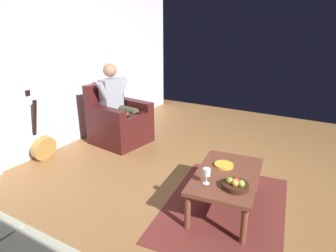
# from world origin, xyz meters

# --- Properties ---
(ground_plane) EXTENTS (7.14, 7.14, 0.00)m
(ground_plane) POSITION_xyz_m (0.00, 0.00, 0.00)
(ground_plane) COLOR olive
(wall_back) EXTENTS (6.35, 0.06, 2.79)m
(wall_back) POSITION_xyz_m (0.00, -2.81, 1.39)
(wall_back) COLOR silver
(wall_back) RESTS_ON ground
(rug) EXTENTS (1.89, 1.45, 0.01)m
(rug) POSITION_xyz_m (0.24, 0.08, 0.00)
(rug) COLOR maroon
(rug) RESTS_ON ground
(armchair) EXTENTS (0.87, 0.90, 0.98)m
(armchair) POSITION_xyz_m (-0.64, -2.11, 0.35)
(armchair) COLOR #401515
(armchair) RESTS_ON ground
(person_seated) EXTENTS (0.64, 0.62, 1.31)m
(person_seated) POSITION_xyz_m (-0.65, -2.12, 0.71)
(person_seated) COLOR #9699A3
(person_seated) RESTS_ON ground
(coffee_table) EXTENTS (1.12, 0.76, 0.41)m
(coffee_table) POSITION_xyz_m (0.24, 0.08, 0.36)
(coffee_table) COLOR brown
(coffee_table) RESTS_ON ground
(guitar) EXTENTS (0.37, 0.32, 1.03)m
(guitar) POSITION_xyz_m (0.46, -2.61, 0.22)
(guitar) COLOR #AE833E
(guitar) RESTS_ON ground
(wine_glass_near) EXTENTS (0.08, 0.08, 0.16)m
(wine_glass_near) POSITION_xyz_m (0.53, -0.03, 0.52)
(wine_glass_near) COLOR silver
(wine_glass_near) RESTS_ON coffee_table
(fruit_bowl) EXTENTS (0.25, 0.25, 0.11)m
(fruit_bowl) POSITION_xyz_m (0.48, 0.25, 0.45)
(fruit_bowl) COLOR #3A1F12
(fruit_bowl) RESTS_ON coffee_table
(decorative_dish) EXTENTS (0.21, 0.21, 0.02)m
(decorative_dish) POSITION_xyz_m (0.09, -0.01, 0.42)
(decorative_dish) COLOR gold
(decorative_dish) RESTS_ON coffee_table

